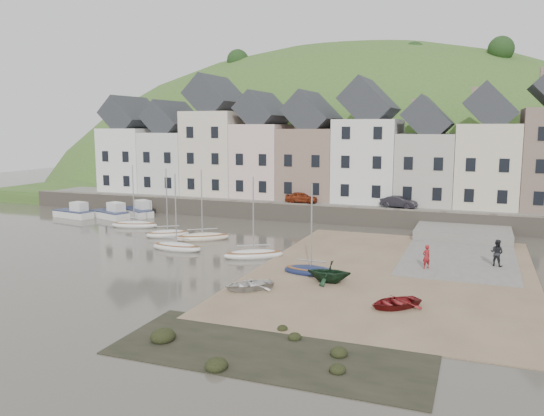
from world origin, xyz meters
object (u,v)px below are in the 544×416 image
at_px(rowboat_green, 329,271).
at_px(rowboat_red, 395,302).
at_px(sailboat_0, 134,224).
at_px(car_left, 301,197).
at_px(person_dark, 497,253).
at_px(rowboat_white, 249,285).
at_px(car_right, 399,202).
at_px(person_red, 426,257).

relative_size(rowboat_green, rowboat_red, 0.91).
bearing_deg(rowboat_green, rowboat_red, 47.65).
xyz_separation_m(rowboat_green, rowboat_red, (4.57, -3.44, -0.41)).
xyz_separation_m(sailboat_0, car_left, (13.50, 11.35, 1.93)).
bearing_deg(sailboat_0, person_dark, -7.24).
xyz_separation_m(rowboat_white, car_left, (-5.24, 26.65, 1.82)).
xyz_separation_m(rowboat_white, car_right, (5.10, 26.65, 1.83)).
distance_m(rowboat_green, person_red, 7.69).
xyz_separation_m(sailboat_0, rowboat_white, (18.73, -15.30, 0.11)).
xyz_separation_m(person_dark, car_right, (-8.91, 15.52, 1.14)).
bearing_deg(person_red, person_dark, 165.29).
relative_size(rowboat_white, person_red, 1.81).
relative_size(sailboat_0, rowboat_green, 2.33).
height_order(rowboat_red, person_dark, person_dark).
height_order(sailboat_0, person_red, sailboat_0).
xyz_separation_m(sailboat_0, rowboat_red, (27.42, -15.53, 0.10)).
bearing_deg(car_right, rowboat_red, -161.07).
bearing_deg(rowboat_green, person_red, 130.17).
distance_m(sailboat_0, rowboat_red, 31.51).
relative_size(sailboat_0, person_red, 3.85).
xyz_separation_m(sailboat_0, person_red, (28.23, -6.60, 0.68)).
relative_size(rowboat_red, person_dark, 1.58).
height_order(rowboat_green, car_right, car_right).
bearing_deg(car_left, car_right, -95.96).
bearing_deg(rowboat_green, person_dark, 123.28).
distance_m(rowboat_green, rowboat_red, 5.74).
distance_m(rowboat_white, car_left, 27.22).
height_order(person_dark, car_right, car_right).
xyz_separation_m(sailboat_0, person_dark, (32.75, -4.16, 0.80)).
bearing_deg(rowboat_white, rowboat_green, 85.33).
xyz_separation_m(car_left, car_right, (10.34, 0.00, 0.00)).
height_order(rowboat_green, person_dark, person_dark).
xyz_separation_m(rowboat_red, person_red, (0.81, 8.93, 0.57)).
height_order(car_left, car_right, car_right).
relative_size(rowboat_white, car_right, 0.82).
height_order(rowboat_red, person_red, person_red).
height_order(rowboat_red, car_right, car_right).
distance_m(person_red, car_left, 23.26).
xyz_separation_m(rowboat_white, person_dark, (14.01, 11.13, 0.69)).
relative_size(car_left, car_right, 0.96).
distance_m(rowboat_green, car_right, 23.51).
distance_m(car_left, car_right, 10.34).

